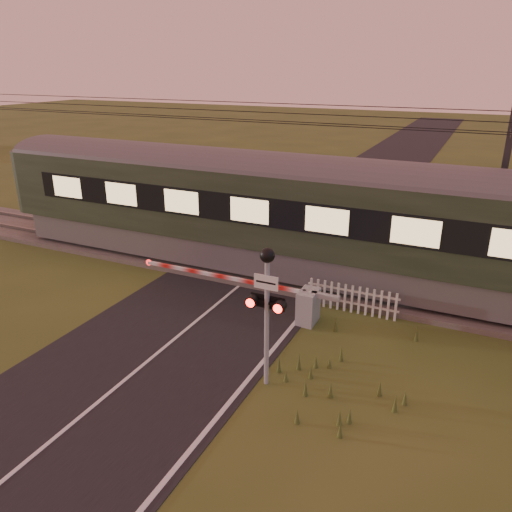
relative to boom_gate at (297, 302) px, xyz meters
The scene contains 8 objects.
ground 4.40m from the boom_gate, 128.64° to the right, with size 160.00×160.00×0.00m, color #3A4B1D.
road 4.57m from the boom_gate, 126.62° to the right, with size 6.00×140.00×0.03m.
track_bed 4.16m from the boom_gate, 131.29° to the left, with size 140.00×3.40×0.39m.
overhead_wires 6.59m from the boom_gate, 131.29° to the left, with size 120.00×0.62×0.62m.
boom_gate is the anchor object (origin of this frame).
crossing_signal 3.87m from the boom_gate, 81.92° to the right, with size 0.90×0.36×3.53m.
picket_fence 1.83m from the boom_gate, 41.23° to the left, with size 2.92×0.08×0.92m.
catenary_mast 7.92m from the boom_gate, 46.31° to the left, with size 0.21×2.46×6.75m.
Camera 1 is at (7.35, -9.39, 7.29)m, focal length 35.00 mm.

